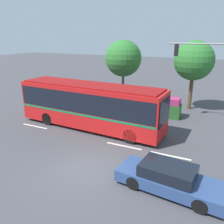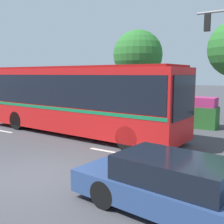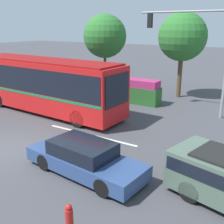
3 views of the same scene
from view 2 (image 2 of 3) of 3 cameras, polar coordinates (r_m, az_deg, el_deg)
ground_plane at (r=8.79m, az=-15.26°, el=-12.52°), size 140.00×140.00×0.00m
city_bus at (r=13.98m, az=-7.64°, el=3.36°), size 11.56×3.20×3.40m
sedan_foreground at (r=6.27m, az=13.35°, el=-15.10°), size 4.97×2.23×1.26m
flowering_hedge at (r=17.75m, az=5.09°, el=0.87°), size 10.08×1.14×1.73m
street_tree_left at (r=21.81m, az=5.43°, el=11.77°), size 3.83×3.83×6.42m
lane_stripe_near at (r=10.69m, az=0.80°, el=-8.49°), size 2.40×0.16×0.01m
lane_stripe_mid at (r=9.53m, az=16.43°, el=-10.89°), size 2.40×0.16×0.01m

